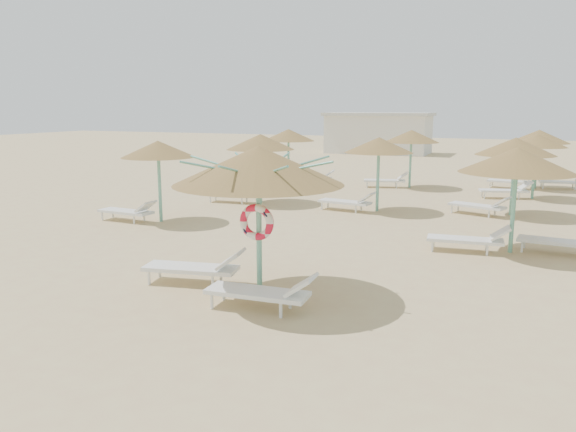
% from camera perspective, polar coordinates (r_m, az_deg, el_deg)
% --- Properties ---
extents(ground, '(120.00, 120.00, 0.00)m').
position_cam_1_polar(ground, '(11.88, -4.03, -7.20)').
color(ground, tan).
rests_on(ground, ground).
extents(main_palapa, '(3.33, 3.33, 2.98)m').
position_cam_1_polar(main_palapa, '(10.84, -3.03, 5.09)').
color(main_palapa, '#66B29C').
rests_on(main_palapa, ground).
extents(lounger_main_a, '(2.24, 1.04, 0.78)m').
position_cam_1_polar(lounger_main_a, '(12.11, -9.21, -5.13)').
color(lounger_main_a, white).
rests_on(lounger_main_a, ground).
extents(lounger_main_b, '(2.11, 0.75, 0.75)m').
position_cam_1_polar(lounger_main_b, '(10.45, -2.44, -7.69)').
color(lounger_main_b, white).
rests_on(lounger_main_b, ground).
extents(palapa_field, '(20.81, 15.98, 2.72)m').
position_cam_1_polar(palapa_field, '(20.82, 17.45, 6.64)').
color(palapa_field, '#66B29C').
rests_on(palapa_field, ground).
extents(service_hut, '(8.40, 4.40, 3.25)m').
position_cam_1_polar(service_hut, '(46.45, 9.18, 8.34)').
color(service_hut, silver).
rests_on(service_hut, ground).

